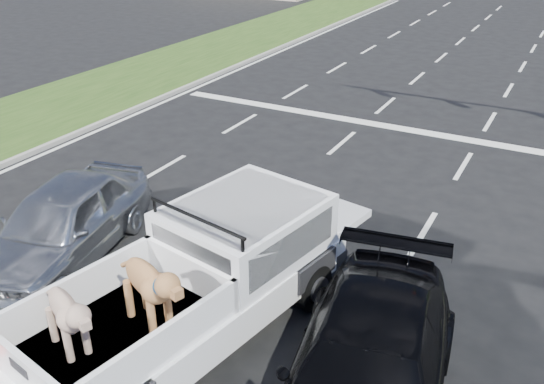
{
  "coord_description": "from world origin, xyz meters",
  "views": [
    {
      "loc": [
        3.94,
        -6.84,
        6.27
      ],
      "look_at": [
        -0.84,
        2.0,
        1.24
      ],
      "focal_mm": 38.0,
      "sensor_mm": 36.0,
      "label": 1
    }
  ],
  "objects": [
    {
      "name": "ground",
      "position": [
        0.0,
        0.0,
        0.0
      ],
      "size": [
        160.0,
        160.0,
        0.0
      ],
      "primitive_type": "plane",
      "color": "black",
      "rests_on": "ground"
    },
    {
      "name": "road_markings",
      "position": [
        0.0,
        6.56,
        0.01
      ],
      "size": [
        17.75,
        60.0,
        0.01
      ],
      "color": "silver",
      "rests_on": "ground"
    },
    {
      "name": "grass_median_left",
      "position": [
        -11.5,
        6.0,
        0.05
      ],
      "size": [
        5.0,
        60.0,
        0.1
      ],
      "primitive_type": "cube",
      "color": "#213F13",
      "rests_on": "ground"
    },
    {
      "name": "curb_left",
      "position": [
        -9.05,
        6.0,
        0.07
      ],
      "size": [
        0.15,
        60.0,
        0.14
      ],
      "primitive_type": "cube",
      "color": "gray",
      "rests_on": "ground"
    },
    {
      "name": "pickup_truck",
      "position": [
        -0.58,
        -0.92,
        1.02
      ],
      "size": [
        3.11,
        6.1,
        2.18
      ],
      "rotation": [
        0.0,
        0.0,
        -0.19
      ],
      "color": "black",
      "rests_on": "ground"
    },
    {
      "name": "silver_sedan",
      "position": [
        -4.21,
        -0.29,
        0.77
      ],
      "size": [
        2.79,
        4.84,
        1.55
      ],
      "primitive_type": "imported",
      "rotation": [
        0.0,
        0.0,
        0.22
      ],
      "color": "#BBBEC2",
      "rests_on": "ground"
    },
    {
      "name": "black_coupe",
      "position": [
        2.35,
        -1.31,
        0.76
      ],
      "size": [
        2.98,
        5.49,
        1.51
      ],
      "primitive_type": "imported",
      "rotation": [
        0.0,
        0.0,
        0.17
      ],
      "color": "black",
      "rests_on": "ground"
    }
  ]
}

